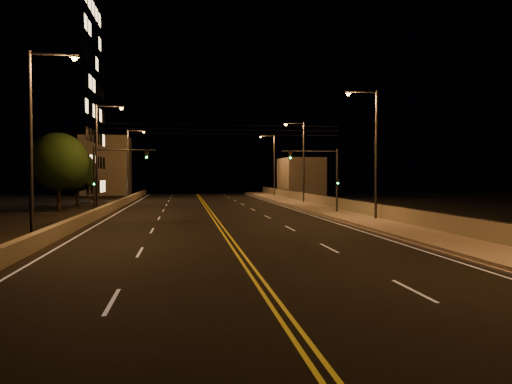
{
  "coord_description": "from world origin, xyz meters",
  "views": [
    {
      "loc": [
        -2.49,
        -12.86,
        3.59
      ],
      "look_at": [
        2.0,
        18.0,
        2.5
      ],
      "focal_mm": 35.0,
      "sensor_mm": 36.0,
      "label": 1
    }
  ],
  "objects": [
    {
      "name": "road",
      "position": [
        0.0,
        20.0,
        0.01
      ],
      "size": [
        18.0,
        120.0,
        0.02
      ],
      "primitive_type": "cube",
      "color": "black",
      "rests_on": "ground"
    },
    {
      "name": "overhead_wires",
      "position": [
        0.0,
        29.5,
        7.4
      ],
      "size": [
        22.0,
        0.03,
        0.83
      ],
      "color": "black"
    },
    {
      "name": "streetlight_3",
      "position": [
        11.54,
        65.15,
        5.66
      ],
      "size": [
        2.55,
        0.28,
        9.87
      ],
      "color": "#2D2D33",
      "rests_on": "ground"
    },
    {
      "name": "streetlight_2",
      "position": [
        11.54,
        45.57,
        5.66
      ],
      "size": [
        2.55,
        0.28,
        9.87
      ],
      "color": "#2D2D33",
      "rests_on": "ground"
    },
    {
      "name": "traffic_signal_right",
      "position": [
        9.97,
        29.88,
        3.72
      ],
      "size": [
        5.11,
        0.31,
        5.85
      ],
      "color": "#2D2D33",
      "rests_on": "ground"
    },
    {
      "name": "parapet_rail",
      "position": [
        12.45,
        20.0,
        1.33
      ],
      "size": [
        0.06,
        120.0,
        0.06
      ],
      "primitive_type": "cylinder",
      "rotation": [
        1.57,
        0.0,
        0.0
      ],
      "color": "black",
      "rests_on": "parapet_wall"
    },
    {
      "name": "distant_building_left",
      "position": [
        -16.0,
        77.77,
        5.14
      ],
      "size": [
        8.0,
        8.0,
        10.27
      ],
      "primitive_type": "cube",
      "color": "slate",
      "rests_on": "ground"
    },
    {
      "name": "sidewalk",
      "position": [
        10.8,
        20.0,
        0.15
      ],
      "size": [
        3.6,
        120.0,
        0.3
      ],
      "primitive_type": "cube",
      "color": "gray",
      "rests_on": "ground"
    },
    {
      "name": "ground",
      "position": [
        0.0,
        0.0,
        0.0
      ],
      "size": [
        160.0,
        160.0,
        0.0
      ],
      "primitive_type": "plane",
      "color": "black",
      "rests_on": "ground"
    },
    {
      "name": "tree_1",
      "position": [
        -14.79,
        47.7,
        3.94
      ],
      "size": [
        4.61,
        4.61,
        6.25
      ],
      "color": "black",
      "rests_on": "ground"
    },
    {
      "name": "distant_building_right",
      "position": [
        16.5,
        66.97,
        3.15
      ],
      "size": [
        6.0,
        10.0,
        6.29
      ],
      "primitive_type": "cube",
      "color": "slate",
      "rests_on": "ground"
    },
    {
      "name": "parapet_wall",
      "position": [
        12.45,
        20.0,
        0.8
      ],
      "size": [
        0.3,
        120.0,
        1.0
      ],
      "primitive_type": "cube",
      "color": "gray",
      "rests_on": "sidewalk"
    },
    {
      "name": "jersey_barrier",
      "position": [
        -9.49,
        20.0,
        0.41
      ],
      "size": [
        0.45,
        120.0,
        0.82
      ],
      "primitive_type": "cube",
      "color": "gray",
      "rests_on": "ground"
    },
    {
      "name": "streetlight_1",
      "position": [
        11.54,
        22.83,
        5.66
      ],
      "size": [
        2.55,
        0.28,
        9.87
      ],
      "color": "#2D2D33",
      "rests_on": "ground"
    },
    {
      "name": "streetlight_5",
      "position": [
        -9.94,
        33.46,
        5.66
      ],
      "size": [
        2.55,
        0.28,
        9.87
      ],
      "color": "#2D2D33",
      "rests_on": "ground"
    },
    {
      "name": "tree_0",
      "position": [
        -14.58,
        38.02,
        4.84
      ],
      "size": [
        5.67,
        5.67,
        7.68
      ],
      "color": "black",
      "rests_on": "ground"
    },
    {
      "name": "curb",
      "position": [
        8.93,
        20.0,
        0.07
      ],
      "size": [
        0.14,
        120.0,
        0.15
      ],
      "primitive_type": "cube",
      "color": "gray",
      "rests_on": "ground"
    },
    {
      "name": "lane_markings",
      "position": [
        0.0,
        19.93,
        0.02
      ],
      "size": [
        17.32,
        116.0,
        0.0
      ],
      "color": "silver",
      "rests_on": "road"
    },
    {
      "name": "streetlight_4",
      "position": [
        -9.94,
        13.97,
        5.66
      ],
      "size": [
        2.55,
        0.28,
        9.87
      ],
      "color": "#2D2D33",
      "rests_on": "ground"
    },
    {
      "name": "streetlight_6",
      "position": [
        -9.94,
        58.54,
        5.66
      ],
      "size": [
        2.55,
        0.28,
        9.87
      ],
      "color": "#2D2D33",
      "rests_on": "ground"
    },
    {
      "name": "traffic_signal_left",
      "position": [
        -8.77,
        29.88,
        3.72
      ],
      "size": [
        5.11,
        0.31,
        5.85
      ],
      "color": "#2D2D33",
      "rests_on": "ground"
    }
  ]
}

